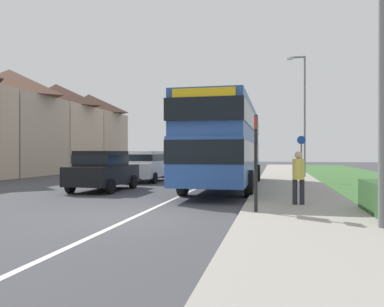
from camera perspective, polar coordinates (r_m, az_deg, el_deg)
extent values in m
plane|color=#424247|center=(9.94, -8.37, -9.32)|extent=(120.00, 120.00, 0.00)
cube|color=silver|center=(17.59, 0.93, -5.18)|extent=(0.14, 60.00, 0.01)
cube|color=#9E998E|center=(15.27, 15.11, -5.78)|extent=(3.20, 68.00, 0.12)
cube|color=#284C93|center=(17.10, 5.09, -0.90)|extent=(2.50, 10.97, 1.65)
cube|color=#284C93|center=(17.15, 5.09, 4.46)|extent=(2.45, 10.75, 1.55)
cube|color=black|center=(17.10, 5.09, 0.21)|extent=(2.52, 11.03, 0.76)
cube|color=black|center=(17.15, 5.09, 4.72)|extent=(2.52, 11.03, 0.72)
cube|color=gold|center=(11.86, 1.74, 8.81)|extent=(2.00, 0.08, 0.44)
cylinder|color=black|center=(20.68, 2.84, -3.01)|extent=(0.30, 1.00, 1.00)
cylinder|color=black|center=(20.41, 9.79, -3.05)|extent=(0.30, 1.00, 1.00)
cylinder|color=black|center=(14.40, -1.40, -4.38)|extent=(0.30, 1.00, 1.00)
cylinder|color=black|center=(14.02, 8.61, -4.50)|extent=(0.30, 1.00, 1.00)
cube|color=black|center=(16.69, -13.18, -3.12)|extent=(1.77, 3.94, 0.77)
cube|color=black|center=(16.48, -13.47, -0.73)|extent=(1.56, 2.17, 0.63)
cube|color=black|center=(16.49, -13.47, -0.84)|extent=(1.59, 2.19, 0.35)
cylinder|color=black|center=(18.19, -13.98, -4.07)|extent=(0.20, 0.60, 0.60)
cylinder|color=black|center=(17.49, -8.87, -4.24)|extent=(0.20, 0.60, 0.60)
cylinder|color=black|center=(16.04, -17.87, -4.64)|extent=(0.20, 0.60, 0.60)
cylinder|color=black|center=(15.24, -12.21, -4.88)|extent=(0.20, 0.60, 0.60)
cube|color=silver|center=(21.43, -6.91, -2.40)|extent=(1.83, 4.14, 0.77)
cube|color=silver|center=(21.21, -7.10, -0.52)|extent=(1.61, 2.27, 0.63)
cube|color=black|center=(21.22, -7.10, -0.61)|extent=(1.65, 2.30, 0.35)
cylinder|color=black|center=(22.96, -7.97, -3.19)|extent=(0.20, 0.60, 0.60)
cylinder|color=black|center=(22.40, -3.66, -3.28)|extent=(0.20, 0.60, 0.60)
cylinder|color=black|center=(20.58, -10.45, -3.58)|extent=(0.20, 0.60, 0.60)
cylinder|color=black|center=(19.95, -5.69, -3.70)|extent=(0.20, 0.60, 0.60)
cube|color=#B7B7BC|center=(26.84, -3.21, -1.89)|extent=(1.77, 4.49, 0.77)
cube|color=#B7B7BC|center=(26.61, -3.34, -0.41)|extent=(1.56, 2.47, 0.63)
cube|color=black|center=(26.61, -3.34, -0.48)|extent=(1.60, 2.50, 0.35)
cylinder|color=black|center=(28.44, -4.15, -2.55)|extent=(0.20, 0.60, 0.60)
cylinder|color=black|center=(27.99, -0.73, -2.59)|extent=(0.20, 0.60, 0.60)
cylinder|color=black|center=(25.78, -5.91, -2.83)|extent=(0.20, 0.60, 0.60)
cylinder|color=black|center=(25.29, -2.16, -2.89)|extent=(0.20, 0.60, 0.60)
cube|color=slate|center=(32.36, -0.25, -1.58)|extent=(1.74, 4.49, 0.73)
cube|color=slate|center=(32.12, -0.34, -0.40)|extent=(1.53, 2.47, 0.60)
cube|color=black|center=(32.12, -0.34, -0.45)|extent=(1.57, 2.50, 0.34)
cylinder|color=black|center=(33.92, -1.15, -2.12)|extent=(0.20, 0.60, 0.60)
cylinder|color=black|center=(33.56, 1.69, -2.14)|extent=(0.20, 0.60, 0.60)
cylinder|color=black|center=(31.22, -2.34, -2.31)|extent=(0.20, 0.60, 0.60)
cylinder|color=black|center=(30.83, 0.73, -2.34)|extent=(0.20, 0.60, 0.60)
cylinder|color=#23232D|center=(11.50, 15.26, -5.90)|extent=(0.14, 0.14, 0.85)
cylinder|color=#23232D|center=(11.51, 16.26, -5.89)|extent=(0.14, 0.14, 0.85)
cylinder|color=#D1C14C|center=(11.45, 15.76, -2.28)|extent=(0.34, 0.34, 0.60)
sphere|color=tan|center=(11.44, 15.76, -0.23)|extent=(0.22, 0.22, 0.22)
cylinder|color=black|center=(9.79, 9.61, -1.81)|extent=(0.09, 0.09, 2.60)
cube|color=red|center=(9.82, 9.61, 4.62)|extent=(0.04, 0.44, 0.32)
cube|color=black|center=(9.81, 9.61, -0.35)|extent=(0.06, 0.52, 0.68)
cylinder|color=slate|center=(20.79, 16.16, -1.48)|extent=(0.08, 0.08, 2.10)
cylinder|color=blue|center=(20.79, 16.16, 1.97)|extent=(0.44, 0.03, 0.44)
cylinder|color=slate|center=(8.74, 26.66, 13.26)|extent=(0.12, 0.12, 7.24)
cylinder|color=slate|center=(25.04, 16.63, 5.25)|extent=(0.12, 0.12, 7.74)
cube|color=slate|center=(25.63, 15.60, 13.79)|extent=(0.90, 0.10, 0.10)
cube|color=silver|center=(25.60, 14.57, 13.65)|extent=(0.36, 0.20, 0.14)
cube|color=tan|center=(30.59, -25.85, 2.39)|extent=(6.28, 5.90, 5.69)
pyramid|color=brown|center=(30.99, -25.86, 9.52)|extent=(6.28, 5.90, 2.01)
cube|color=#C1A88E|center=(35.52, -19.83, 2.08)|extent=(6.28, 5.90, 5.69)
pyramid|color=#4C3328|center=(35.86, -19.83, 8.24)|extent=(6.28, 5.90, 2.01)
cube|color=tan|center=(40.74, -15.31, 1.83)|extent=(6.28, 5.90, 5.69)
pyramid|color=#4C3328|center=(41.03, -15.32, 7.21)|extent=(6.28, 5.90, 2.01)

